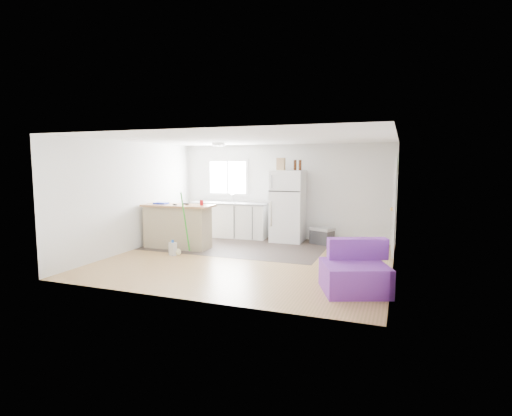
{
  "coord_description": "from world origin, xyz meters",
  "views": [
    {
      "loc": [
        2.87,
        -7.3,
        1.94
      ],
      "look_at": [
        -0.08,
        0.7,
        0.97
      ],
      "focal_mm": 28.0,
      "sensor_mm": 36.0,
      "label": 1
    }
  ],
  "objects_px": {
    "cleaner_jug": "(173,249)",
    "cardboard_box": "(281,164)",
    "mop": "(180,244)",
    "bottle_left": "(295,165)",
    "kitchen_cabinets": "(230,219)",
    "peninsula": "(178,226)",
    "bottle_right": "(300,165)",
    "refrigerator": "(288,206)",
    "red_cup": "(202,203)",
    "purple_seat": "(355,273)",
    "cooler": "(322,236)",
    "blue_tray": "(161,203)"
  },
  "relations": [
    {
      "from": "cleaner_jug",
      "to": "cardboard_box",
      "type": "distance_m",
      "value": 3.3
    },
    {
      "from": "mop",
      "to": "bottle_left",
      "type": "height_order",
      "value": "bottle_left"
    },
    {
      "from": "kitchen_cabinets",
      "to": "bottle_left",
      "type": "relative_size",
      "value": 8.27
    },
    {
      "from": "kitchen_cabinets",
      "to": "peninsula",
      "type": "bearing_deg",
      "value": -111.19
    },
    {
      "from": "bottle_right",
      "to": "cleaner_jug",
      "type": "bearing_deg",
      "value": -132.64
    },
    {
      "from": "refrigerator",
      "to": "red_cup",
      "type": "xyz_separation_m",
      "value": [
        -1.54,
        -1.59,
        0.18
      ]
    },
    {
      "from": "purple_seat",
      "to": "mop",
      "type": "distance_m",
      "value": 3.92
    },
    {
      "from": "kitchen_cabinets",
      "to": "refrigerator",
      "type": "bearing_deg",
      "value": -5.3
    },
    {
      "from": "kitchen_cabinets",
      "to": "peninsula",
      "type": "height_order",
      "value": "kitchen_cabinets"
    },
    {
      "from": "mop",
      "to": "red_cup",
      "type": "relative_size",
      "value": 11.18
    },
    {
      "from": "purple_seat",
      "to": "bottle_left",
      "type": "bearing_deg",
      "value": 97.49
    },
    {
      "from": "refrigerator",
      "to": "mop",
      "type": "distance_m",
      "value": 2.89
    },
    {
      "from": "cleaner_jug",
      "to": "bottle_left",
      "type": "distance_m",
      "value": 3.49
    },
    {
      "from": "cooler",
      "to": "red_cup",
      "type": "height_order",
      "value": "red_cup"
    },
    {
      "from": "kitchen_cabinets",
      "to": "peninsula",
      "type": "relative_size",
      "value": 1.26
    },
    {
      "from": "bottle_left",
      "to": "mop",
      "type": "bearing_deg",
      "value": -131.99
    },
    {
      "from": "peninsula",
      "to": "blue_tray",
      "type": "relative_size",
      "value": 5.48
    },
    {
      "from": "kitchen_cabinets",
      "to": "cardboard_box",
      "type": "xyz_separation_m",
      "value": [
        1.43,
        -0.15,
        1.44
      ]
    },
    {
      "from": "kitchen_cabinets",
      "to": "mop",
      "type": "distance_m",
      "value": 2.3
    },
    {
      "from": "peninsula",
      "to": "refrigerator",
      "type": "height_order",
      "value": "refrigerator"
    },
    {
      "from": "refrigerator",
      "to": "purple_seat",
      "type": "bearing_deg",
      "value": -60.27
    },
    {
      "from": "cooler",
      "to": "mop",
      "type": "bearing_deg",
      "value": -117.74
    },
    {
      "from": "kitchen_cabinets",
      "to": "purple_seat",
      "type": "distance_m",
      "value": 4.98
    },
    {
      "from": "purple_seat",
      "to": "blue_tray",
      "type": "relative_size",
      "value": 3.93
    },
    {
      "from": "cooler",
      "to": "bottle_left",
      "type": "relative_size",
      "value": 2.49
    },
    {
      "from": "red_cup",
      "to": "cardboard_box",
      "type": "xyz_separation_m",
      "value": [
        1.38,
        1.5,
        0.85
      ]
    },
    {
      "from": "cooler",
      "to": "cardboard_box",
      "type": "height_order",
      "value": "cardboard_box"
    },
    {
      "from": "peninsula",
      "to": "bottle_right",
      "type": "height_order",
      "value": "bottle_right"
    },
    {
      "from": "blue_tray",
      "to": "cooler",
      "type": "bearing_deg",
      "value": 24.93
    },
    {
      "from": "bottle_right",
      "to": "mop",
      "type": "bearing_deg",
      "value": -132.41
    },
    {
      "from": "cleaner_jug",
      "to": "bottle_left",
      "type": "relative_size",
      "value": 1.32
    },
    {
      "from": "blue_tray",
      "to": "cardboard_box",
      "type": "xyz_separation_m",
      "value": [
        2.39,
        1.56,
        0.89
      ]
    },
    {
      "from": "red_cup",
      "to": "kitchen_cabinets",
      "type": "bearing_deg",
      "value": 91.93
    },
    {
      "from": "peninsula",
      "to": "mop",
      "type": "xyz_separation_m",
      "value": [
        0.41,
        -0.6,
        -0.27
      ]
    },
    {
      "from": "cooler",
      "to": "mop",
      "type": "height_order",
      "value": "mop"
    },
    {
      "from": "mop",
      "to": "cleaner_jug",
      "type": "bearing_deg",
      "value": -138.68
    },
    {
      "from": "bottle_right",
      "to": "refrigerator",
      "type": "bearing_deg",
      "value": -178.91
    },
    {
      "from": "bottle_left",
      "to": "bottle_right",
      "type": "relative_size",
      "value": 1.0
    },
    {
      "from": "red_cup",
      "to": "cardboard_box",
      "type": "relative_size",
      "value": 0.4
    },
    {
      "from": "peninsula",
      "to": "bottle_left",
      "type": "xyz_separation_m",
      "value": [
        2.34,
        1.54,
        1.38
      ]
    },
    {
      "from": "purple_seat",
      "to": "kitchen_cabinets",
      "type": "bearing_deg",
      "value": 114.95
    },
    {
      "from": "cooler",
      "to": "bottle_right",
      "type": "distance_m",
      "value": 1.78
    },
    {
      "from": "purple_seat",
      "to": "cardboard_box",
      "type": "bearing_deg",
      "value": 102.07
    },
    {
      "from": "peninsula",
      "to": "mop",
      "type": "distance_m",
      "value": 0.78
    },
    {
      "from": "red_cup",
      "to": "bottle_left",
      "type": "relative_size",
      "value": 0.48
    },
    {
      "from": "red_cup",
      "to": "bottle_right",
      "type": "xyz_separation_m",
      "value": [
        1.83,
        1.6,
        0.82
      ]
    },
    {
      "from": "purple_seat",
      "to": "mop",
      "type": "relative_size",
      "value": 0.88
    },
    {
      "from": "purple_seat",
      "to": "blue_tray",
      "type": "distance_m",
      "value": 4.93
    },
    {
      "from": "purple_seat",
      "to": "cleaner_jug",
      "type": "bearing_deg",
      "value": 143.3
    },
    {
      "from": "peninsula",
      "to": "cleaner_jug",
      "type": "xyz_separation_m",
      "value": [
        0.3,
        -0.7,
        -0.36
      ]
    }
  ]
}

